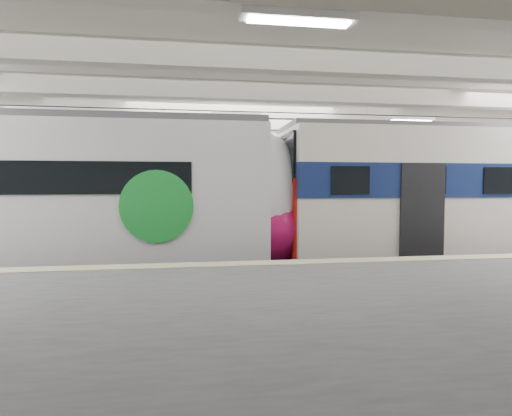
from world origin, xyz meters
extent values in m
cube|color=black|center=(0.00, 0.00, -0.05)|extent=(36.00, 24.00, 0.10)
cube|color=silver|center=(0.00, 0.00, 5.55)|extent=(36.00, 24.00, 0.20)
cube|color=beige|center=(0.00, 10.00, 2.75)|extent=(30.00, 0.10, 5.50)
cube|color=#4C4C4E|center=(0.00, -6.50, 0.55)|extent=(30.00, 7.00, 1.10)
cube|color=#C3B68A|center=(0.00, -3.25, 1.11)|extent=(30.00, 0.50, 0.02)
cube|color=beige|center=(-3.00, 3.00, 2.75)|extent=(0.50, 0.50, 5.50)
cube|color=beige|center=(5.00, 3.00, 2.75)|extent=(0.50, 0.50, 5.50)
cube|color=beige|center=(0.00, 0.00, 5.25)|extent=(30.00, 18.00, 0.50)
cube|color=#59544C|center=(0.00, 0.00, 0.08)|extent=(30.00, 1.52, 0.16)
cube|color=#59544C|center=(0.00, 5.50, 0.08)|extent=(30.00, 1.52, 0.16)
cylinder|color=black|center=(0.00, 0.00, 4.70)|extent=(30.00, 0.03, 0.03)
cylinder|color=black|center=(0.00, 5.50, 4.70)|extent=(30.00, 0.03, 0.03)
cube|color=white|center=(0.00, -2.00, 4.92)|extent=(26.00, 8.40, 0.12)
cube|color=silver|center=(-5.74, 0.00, 2.37)|extent=(12.48, 2.78, 3.74)
ellipsoid|color=silver|center=(0.50, 0.00, 2.37)|extent=(2.21, 2.73, 3.67)
ellipsoid|color=#B00E4F|center=(0.62, 0.00, 1.55)|extent=(2.34, 2.78, 2.25)
cylinder|color=green|center=(-2.25, -1.42, 2.18)|extent=(1.73, 0.06, 1.73)
cube|color=#4C4C51|center=(-5.74, 0.00, 4.34)|extent=(12.48, 2.28, 0.20)
cube|color=black|center=(-5.74, 0.00, 0.35)|extent=(12.48, 1.95, 0.70)
cube|color=silver|center=(7.75, 0.00, 2.36)|extent=(13.10, 2.87, 3.73)
cube|color=navy|center=(7.75, 0.00, 2.81)|extent=(13.14, 2.93, 0.91)
cube|color=#B6130C|center=(1.16, 0.00, 1.84)|extent=(0.08, 2.44, 2.05)
cube|color=black|center=(1.16, 0.00, 3.41)|extent=(0.08, 2.30, 1.34)
cube|color=#4C4C51|center=(7.75, 0.00, 4.31)|extent=(13.10, 2.24, 0.16)
cube|color=black|center=(7.75, 0.00, 0.35)|extent=(13.10, 2.01, 0.70)
cube|color=silver|center=(-8.00, 5.50, 2.45)|extent=(14.37, 3.05, 3.89)
cube|color=green|center=(-8.00, 5.50, 2.96)|extent=(14.41, 3.11, 0.82)
cube|color=#4C4C51|center=(-8.00, 5.50, 4.49)|extent=(14.36, 2.54, 0.16)
cube|color=black|center=(-8.00, 5.50, 0.30)|extent=(14.37, 2.75, 0.60)
camera|label=1|loc=(-1.47, -11.72, 2.69)|focal=30.00mm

